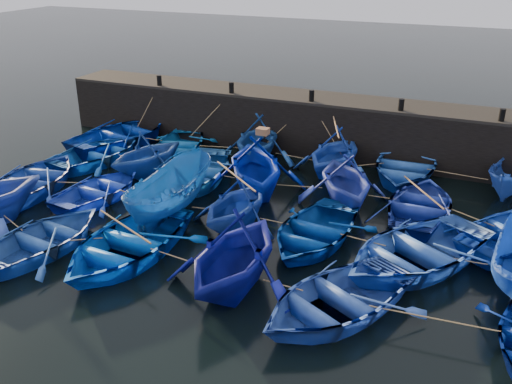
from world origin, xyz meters
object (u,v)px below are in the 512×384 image
at_px(boat_0, 123,134).
at_px(boat_13, 35,179).
at_px(wooden_crate, 263,131).
at_px(boat_8, 196,171).

xyz_separation_m(boat_0, boat_13, (0.08, -6.14, -0.07)).
relative_size(boat_13, wooden_crate, 11.32).
bearing_deg(wooden_crate, boat_8, 179.53).
height_order(boat_13, wooden_crate, wooden_crate).
relative_size(boat_0, wooden_crate, 12.82).
relative_size(boat_8, boat_13, 1.01).
xyz_separation_m(boat_13, wooden_crate, (8.55, 3.20, 2.11)).
height_order(boat_0, wooden_crate, wooden_crate).
bearing_deg(boat_8, boat_13, -158.97).
xyz_separation_m(boat_8, wooden_crate, (2.99, -0.02, 2.11)).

